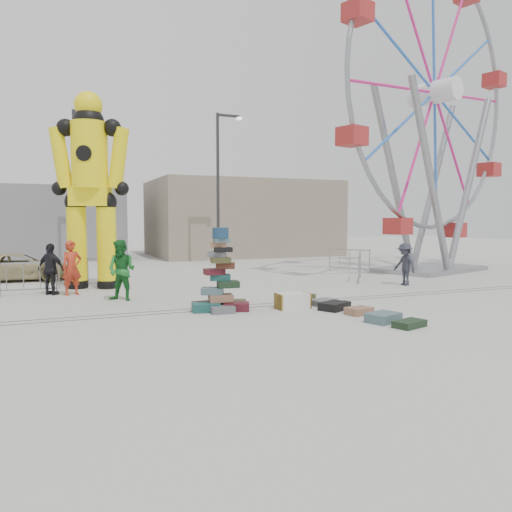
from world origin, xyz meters
name	(u,v)px	position (x,y,z in m)	size (l,w,h in m)	color
ground	(263,311)	(0.00, 0.00, 0.00)	(90.00, 90.00, 0.00)	#9E9E99
track_line_near	(255,307)	(0.00, 0.60, 0.00)	(40.00, 0.04, 0.01)	#47443F
track_line_far	(250,305)	(0.00, 1.00, 0.00)	(40.00, 0.04, 0.01)	#47443F
building_right	(242,218)	(7.00, 20.00, 2.50)	(12.00, 8.00, 5.00)	gray
building_left	(37,223)	(-6.00, 22.00, 2.20)	(10.00, 8.00, 4.40)	gray
lamp_post_right	(220,181)	(3.09, 13.00, 4.48)	(1.41, 0.25, 8.00)	#2D2D30
lamp_post_left	(77,180)	(-3.91, 15.00, 4.48)	(1.41, 0.25, 8.00)	#2D2D30
suitcase_tower	(220,287)	(-1.04, 0.54, 0.63)	(1.69, 1.42, 2.25)	#1C5551
crash_test_dummy	(90,183)	(-3.91, 6.35, 3.76)	(2.79, 1.50, 7.13)	black
ferris_wheel	(434,116)	(11.37, 6.35, 7.24)	(12.16, 4.52, 14.71)	gray
steamer_trunk	(293,301)	(0.89, 0.00, 0.21)	(0.91, 0.53, 0.42)	silver
row_case_0	(301,298)	(1.72, 1.07, 0.10)	(0.82, 0.51, 0.19)	#444422
row_case_1	(323,302)	(1.94, 0.13, 0.09)	(0.71, 0.52, 0.17)	slate
row_case_2	(335,306)	(1.86, -0.63, 0.11)	(0.83, 0.58, 0.21)	black
row_case_3	(359,311)	(2.10, -1.44, 0.09)	(0.66, 0.46, 0.19)	#9C6A4F
row_case_4	(383,317)	(2.09, -2.48, 0.11)	(0.80, 0.58, 0.23)	slate
row_case_5	(409,324)	(2.29, -3.18, 0.08)	(0.79, 0.45, 0.16)	#1C331E
barricade_dummy_b	(23,278)	(-6.12, 5.52, 0.55)	(2.00, 0.10, 1.10)	gray
barricade_dummy_c	(88,273)	(-4.06, 6.43, 0.55)	(2.00, 0.10, 1.10)	gray
barricade_wheel_front	(360,267)	(6.11, 4.44, 0.55)	(2.00, 0.10, 1.10)	gray
barricade_wheel_back	(349,260)	(7.55, 7.40, 0.55)	(2.00, 0.10, 1.10)	gray
pedestrian_red	(72,268)	(-4.65, 4.95, 0.89)	(0.65, 0.43, 1.78)	#AE2E18
pedestrian_green	(122,270)	(-3.30, 3.19, 0.93)	(0.90, 0.70, 1.85)	#1A6825
pedestrian_black	(51,269)	(-5.28, 5.23, 0.85)	(0.99, 0.41, 1.69)	black
pedestrian_grey	(405,264)	(6.94, 2.72, 0.79)	(1.02, 0.59, 1.58)	#272934
parked_suv	(20,267)	(-6.45, 9.79, 0.55)	(1.83, 3.96, 1.10)	tan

